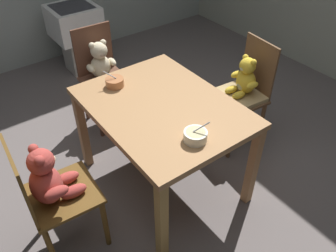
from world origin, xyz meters
The scene contains 8 objects.
ground_plane centered at (0.00, 0.00, -0.02)m, with size 5.20×5.20×0.04m.
dining_table centered at (0.00, 0.00, 0.66)m, with size 1.16×0.88×0.76m.
teddy_chair_near_left centered at (-1.00, 0.04, 0.56)m, with size 0.39×0.41×0.92m.
teddy_chair_far_center centered at (-0.03, 0.85, 0.55)m, with size 0.43×0.44×0.94m.
teddy_chair_near_front centered at (0.06, -0.86, 0.58)m, with size 0.43×0.44×0.91m.
porridge_bowl_terracotta_near_left centered at (-0.39, -0.14, 0.79)m, with size 0.13×0.13×0.13m.
porridge_bowl_white_near_right centered at (0.41, -0.05, 0.79)m, with size 0.14×0.14×0.13m.
sink_basin centered at (-2.05, 0.27, 0.50)m, with size 0.50×0.51×0.76m.
Camera 1 is at (1.57, -1.11, 2.14)m, focal length 37.17 mm.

